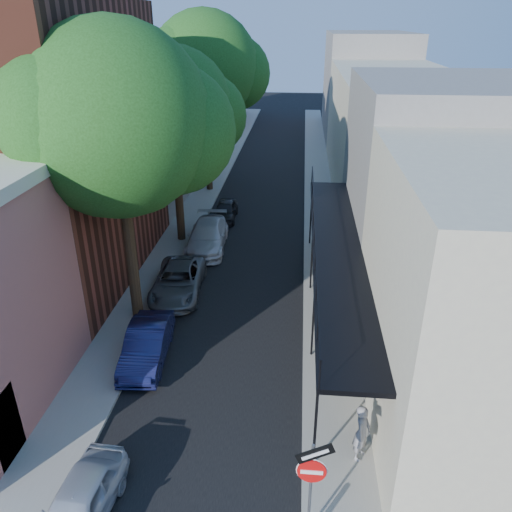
% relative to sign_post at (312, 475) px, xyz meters
% --- Properties ---
extents(road_surface, '(6.00, 64.00, 0.01)m').
position_rel_sign_post_xyz_m(road_surface, '(-3.16, 29.03, -2.03)').
color(road_surface, black).
rests_on(road_surface, ground).
extents(sidewalk_left, '(2.00, 64.00, 0.12)m').
position_rel_sign_post_xyz_m(sidewalk_left, '(-7.16, 29.03, -1.98)').
color(sidewalk_left, gray).
rests_on(sidewalk_left, ground).
extents(sidewalk_right, '(2.00, 64.00, 0.12)m').
position_rel_sign_post_xyz_m(sidewalk_right, '(0.84, 29.03, -1.98)').
color(sidewalk_right, gray).
rests_on(sidewalk_right, ground).
extents(buildings_left, '(10.10, 59.10, 12.00)m').
position_rel_sign_post_xyz_m(buildings_left, '(-12.46, 27.79, 2.90)').
color(buildings_left, '#B1645A').
rests_on(buildings_left, ground).
extents(buildings_right, '(9.80, 55.00, 10.00)m').
position_rel_sign_post_xyz_m(buildings_right, '(5.83, 28.51, 2.39)').
color(buildings_right, '#B6AF96').
rests_on(buildings_right, ground).
extents(sign_post, '(0.89, 0.17, 2.99)m').
position_rel_sign_post_xyz_m(sign_post, '(0.00, 0.00, 0.00)').
color(sign_post, '#595B60').
rests_on(sign_post, ground).
extents(oak_near, '(7.48, 6.80, 11.42)m').
position_rel_sign_post_xyz_m(oak_near, '(-6.53, 9.29, 5.84)').
color(oak_near, '#312013').
rests_on(oak_near, ground).
extents(oak_mid, '(6.60, 6.00, 10.20)m').
position_rel_sign_post_xyz_m(oak_mid, '(-6.58, 17.26, 5.02)').
color(oak_mid, '#312013').
rests_on(oak_mid, ground).
extents(oak_far, '(7.70, 7.00, 11.90)m').
position_rel_sign_post_xyz_m(oak_far, '(-6.51, 26.30, 6.22)').
color(oak_far, '#312013').
rests_on(oak_far, ground).
extents(parked_car_a, '(1.63, 3.56, 1.18)m').
position_rel_sign_post_xyz_m(parked_car_a, '(-5.53, -0.16, -1.44)').
color(parked_car_a, '#A8AEBA').
rests_on(parked_car_a, ground).
extents(parked_car_b, '(1.65, 4.00, 1.29)m').
position_rel_sign_post_xyz_m(parked_car_b, '(-5.76, 6.35, -1.39)').
color(parked_car_b, '#161A47').
rests_on(parked_car_b, ground).
extents(parked_car_c, '(2.37, 4.63, 1.25)m').
position_rel_sign_post_xyz_m(parked_car_c, '(-5.76, 11.18, -1.41)').
color(parked_car_c, '#5C5F64').
rests_on(parked_car_c, ground).
extents(parked_car_d, '(2.19, 4.91, 1.40)m').
position_rel_sign_post_xyz_m(parked_car_d, '(-5.32, 16.15, -1.34)').
color(parked_car_d, silver).
rests_on(parked_car_d, ground).
extents(parked_car_e, '(1.40, 3.34, 1.13)m').
position_rel_sign_post_xyz_m(parked_car_e, '(-5.00, 20.52, -1.47)').
color(parked_car_e, black).
rests_on(parked_car_e, ground).
extents(pedestrian, '(0.63, 0.75, 1.75)m').
position_rel_sign_post_xyz_m(pedestrian, '(1.44, 2.43, -1.04)').
color(pedestrian, gray).
rests_on(pedestrian, sidewalk_right).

